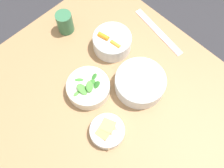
% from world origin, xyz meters
% --- Properties ---
extents(ground_plane, '(10.00, 10.00, 0.00)m').
position_xyz_m(ground_plane, '(0.00, 0.00, 0.00)').
color(ground_plane, '#2D2D33').
extents(dining_table, '(1.02, 0.89, 0.77)m').
position_xyz_m(dining_table, '(0.00, 0.00, 0.64)').
color(dining_table, '#99724C').
rests_on(dining_table, ground_plane).
extents(bowl_carrots, '(0.16, 0.16, 0.08)m').
position_xyz_m(bowl_carrots, '(-0.17, 0.17, 0.81)').
color(bowl_carrots, silver).
rests_on(bowl_carrots, dining_table).
extents(bowl_greens, '(0.16, 0.16, 0.08)m').
position_xyz_m(bowl_greens, '(-0.09, -0.04, 0.80)').
color(bowl_greens, silver).
rests_on(bowl_greens, dining_table).
extents(bowl_beans_hotdog, '(0.19, 0.19, 0.07)m').
position_xyz_m(bowl_beans_hotdog, '(0.03, 0.12, 0.80)').
color(bowl_beans_hotdog, silver).
rests_on(bowl_beans_hotdog, dining_table).
extents(bowl_cookies, '(0.13, 0.13, 0.04)m').
position_xyz_m(bowl_cookies, '(0.08, -0.10, 0.79)').
color(bowl_cookies, silver).
rests_on(bowl_cookies, dining_table).
extents(ruler, '(0.29, 0.07, 0.00)m').
position_xyz_m(ruler, '(-0.09, 0.37, 0.77)').
color(ruler, '#EFB7C6').
rests_on(ruler, dining_table).
extents(cup, '(0.07, 0.07, 0.09)m').
position_xyz_m(cup, '(-0.37, 0.09, 0.82)').
color(cup, '#336B47').
rests_on(cup, dining_table).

